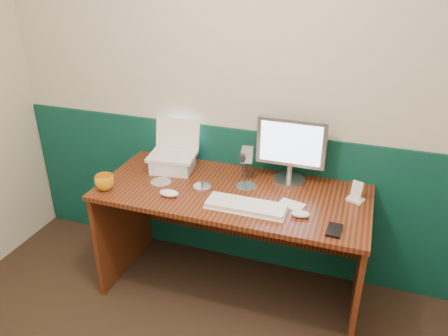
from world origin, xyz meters
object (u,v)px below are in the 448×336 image
at_px(laptop, 172,140).
at_px(keyboard, 246,206).
at_px(camcorder, 247,164).
at_px(desk, 232,243).
at_px(monitor, 291,151).
at_px(mug, 105,182).

height_order(laptop, keyboard, laptop).
height_order(keyboard, camcorder, camcorder).
bearing_deg(laptop, keyboard, -35.71).
xyz_separation_m(desk, laptop, (-0.45, 0.14, 0.59)).
bearing_deg(keyboard, desk, 128.97).
bearing_deg(keyboard, laptop, 152.29).
height_order(monitor, camcorder, monitor).
relative_size(desk, keyboard, 3.63).
distance_m(desk, monitor, 0.69).
xyz_separation_m(mug, camcorder, (0.76, 0.40, 0.06)).
height_order(desk, keyboard, keyboard).
xyz_separation_m(keyboard, mug, (-0.86, -0.06, 0.03)).
bearing_deg(desk, keyboard, -51.21).
distance_m(keyboard, mug, 0.86).
height_order(desk, mug, mug).
distance_m(monitor, camcorder, 0.28).
distance_m(desk, keyboard, 0.44).
distance_m(monitor, keyboard, 0.47).
distance_m(laptop, keyboard, 0.69).
height_order(desk, monitor, monitor).
relative_size(monitor, keyboard, 0.93).
bearing_deg(camcorder, mug, -163.25).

